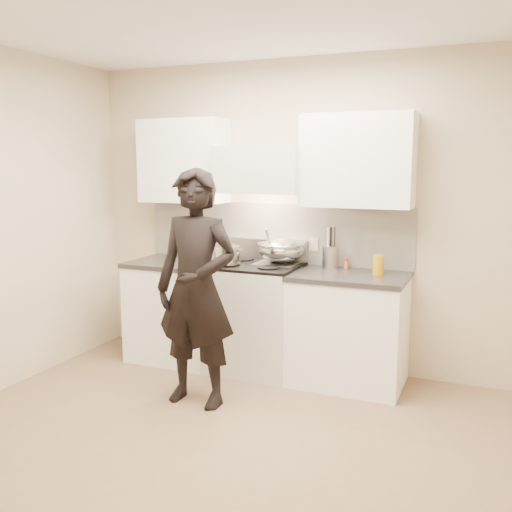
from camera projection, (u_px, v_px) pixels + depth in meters
The scene contains 11 objects.
ground_plane at pixel (212, 448), 3.66m from camera, with size 4.00×4.00×0.00m, color #7C624A.
room_shell at pixel (227, 195), 3.76m from camera, with size 4.04×3.54×2.70m.
stove at pixel (255, 317), 4.99m from camera, with size 0.76×0.65×0.96m.
counter_right at pixel (348, 329), 4.68m from camera, with size 0.92×0.67×0.92m.
counter_left at pixel (178, 310), 5.29m from camera, with size 0.82×0.67×0.92m.
wok at pixel (281, 250), 4.91m from camera, with size 0.41×0.50×0.33m.
stock_pot at pixel (227, 255), 4.85m from camera, with size 0.32×0.25×0.15m.
utensil_crock at pixel (330, 255), 4.85m from camera, with size 0.13×0.13×0.35m.
spice_jar at pixel (346, 263), 4.84m from camera, with size 0.04×0.04×0.09m.
oil_glass at pixel (379, 265), 4.58m from camera, with size 0.09×0.09×0.16m.
person at pixel (196, 289), 4.22m from camera, with size 0.65×0.43×1.77m, color black.
Camera 1 is at (1.58, -3.04, 1.80)m, focal length 40.00 mm.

